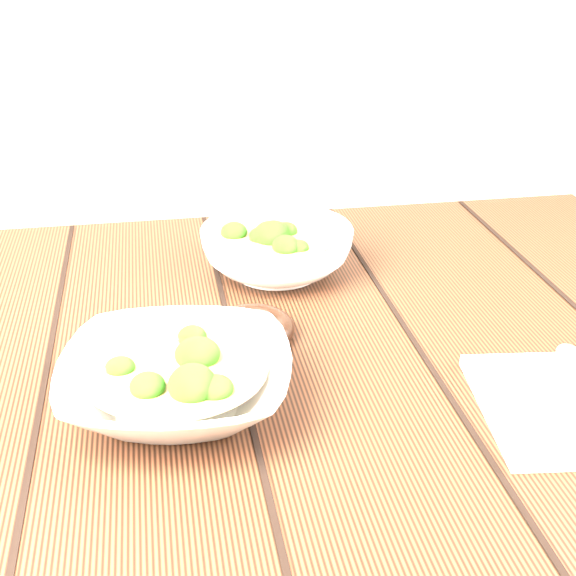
{
  "coord_description": "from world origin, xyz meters",
  "views": [
    {
      "loc": [
        -0.1,
        -0.78,
        1.2
      ],
      "look_at": [
        0.05,
        0.02,
        0.8
      ],
      "focal_mm": 50.0,
      "sensor_mm": 36.0,
      "label": 1
    }
  ],
  "objects_px": {
    "table": "(253,428)",
    "soup_bowl_front": "(176,380)",
    "trivet": "(252,329)",
    "soup_bowl_back": "(277,249)"
  },
  "relations": [
    {
      "from": "table",
      "to": "soup_bowl_front",
      "type": "height_order",
      "value": "soup_bowl_front"
    },
    {
      "from": "soup_bowl_front",
      "to": "trivet",
      "type": "xyz_separation_m",
      "value": [
        0.09,
        0.12,
        -0.02
      ]
    },
    {
      "from": "soup_bowl_front",
      "to": "soup_bowl_back",
      "type": "xyz_separation_m",
      "value": [
        0.15,
        0.29,
        0.0
      ]
    },
    {
      "from": "soup_bowl_front",
      "to": "trivet",
      "type": "height_order",
      "value": "soup_bowl_front"
    },
    {
      "from": "soup_bowl_front",
      "to": "trivet",
      "type": "bearing_deg",
      "value": 53.36
    },
    {
      "from": "table",
      "to": "trivet",
      "type": "relative_size",
      "value": 12.52
    },
    {
      "from": "soup_bowl_back",
      "to": "trivet",
      "type": "height_order",
      "value": "soup_bowl_back"
    },
    {
      "from": "soup_bowl_back",
      "to": "trivet",
      "type": "relative_size",
      "value": 2.74
    },
    {
      "from": "soup_bowl_back",
      "to": "trivet",
      "type": "bearing_deg",
      "value": -108.23
    },
    {
      "from": "table",
      "to": "soup_bowl_back",
      "type": "xyz_separation_m",
      "value": [
        0.06,
        0.18,
        0.15
      ]
    }
  ]
}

